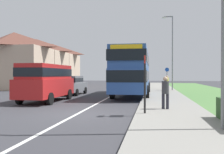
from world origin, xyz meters
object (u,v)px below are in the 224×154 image
at_px(parked_van_red, 47,80).
at_px(cycle_route_sign, 167,78).
at_px(parked_car_grey, 71,84).
at_px(pedestrian_walking_away, 167,82).
at_px(bus_stop_sign, 145,80).
at_px(street_lamp_mid, 171,48).
at_px(pedestrian_at_stop, 165,91).
at_px(double_decker_bus, 133,70).

height_order(parked_van_red, cycle_route_sign, cycle_route_sign).
relative_size(parked_car_grey, cycle_route_sign, 1.71).
relative_size(pedestrian_walking_away, bus_stop_sign, 0.64).
height_order(parked_car_grey, street_lamp_mid, street_lamp_mid).
height_order(parked_car_grey, pedestrian_at_stop, pedestrian_at_stop).
distance_m(parked_van_red, pedestrian_at_stop, 8.11).
xyz_separation_m(parked_van_red, pedestrian_walking_away, (8.28, 10.67, -0.44)).
height_order(parked_van_red, parked_car_grey, parked_van_red).
bearing_deg(pedestrian_walking_away, street_lamp_mid, 58.30).
bearing_deg(double_decker_bus, pedestrian_walking_away, 59.24).
xyz_separation_m(double_decker_bus, parked_car_grey, (-5.41, 0.11, -1.24)).
xyz_separation_m(parked_van_red, cycle_route_sign, (8.40, 12.90, 0.01)).
relative_size(double_decker_bus, street_lamp_mid, 1.37).
xyz_separation_m(cycle_route_sign, street_lamp_mid, (0.37, -1.43, 3.06)).
relative_size(pedestrian_at_stop, bus_stop_sign, 0.64).
distance_m(parked_van_red, parked_car_grey, 5.62).
xyz_separation_m(double_decker_bus, pedestrian_at_stop, (2.23, -8.72, -1.17)).
bearing_deg(bus_stop_sign, parked_car_grey, 123.09).
xyz_separation_m(pedestrian_walking_away, street_lamp_mid, (0.50, 0.80, 3.51)).
distance_m(pedestrian_at_stop, street_lamp_mid, 15.18).
bearing_deg(parked_van_red, street_lamp_mid, 52.57).
relative_size(pedestrian_at_stop, pedestrian_walking_away, 1.00).
bearing_deg(street_lamp_mid, pedestrian_walking_away, -121.70).
bearing_deg(bus_stop_sign, double_decker_bus, 97.30).
bearing_deg(pedestrian_at_stop, street_lamp_mid, 84.75).
xyz_separation_m(parked_van_red, street_lamp_mid, (8.78, 11.47, 3.07)).
bearing_deg(pedestrian_walking_away, bus_stop_sign, -96.62).
height_order(pedestrian_at_stop, bus_stop_sign, bus_stop_sign).
bearing_deg(pedestrian_at_stop, double_decker_bus, 104.36).
xyz_separation_m(pedestrian_at_stop, cycle_route_sign, (0.98, 16.14, 0.45)).
bearing_deg(street_lamp_mid, parked_car_grey, -146.82).
bearing_deg(parked_van_red, double_decker_bus, 46.53).
distance_m(pedestrian_walking_away, bus_stop_sign, 15.49).
height_order(parked_car_grey, bus_stop_sign, bus_stop_sign).
relative_size(double_decker_bus, pedestrian_walking_away, 6.47).
bearing_deg(double_decker_bus, bus_stop_sign, -82.70).
bearing_deg(double_decker_bus, cycle_route_sign, 66.61).
xyz_separation_m(pedestrian_at_stop, pedestrian_walking_away, (0.86, 13.91, 0.00)).
distance_m(double_decker_bus, pedestrian_at_stop, 9.07).
relative_size(pedestrian_at_stop, street_lamp_mid, 0.21).
height_order(cycle_route_sign, street_lamp_mid, street_lamp_mid).
relative_size(parked_car_grey, pedestrian_walking_away, 2.58).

